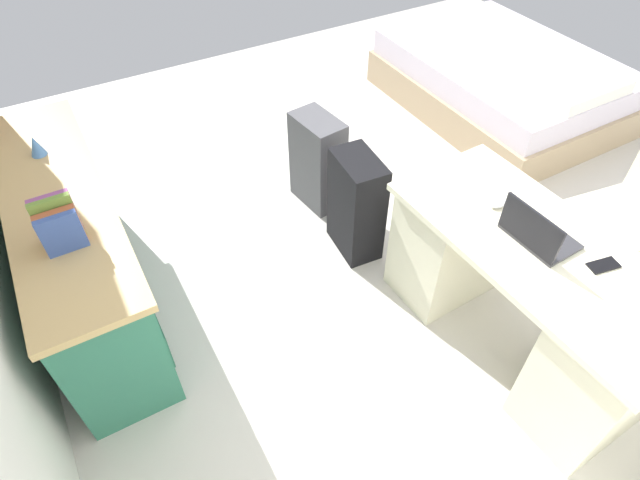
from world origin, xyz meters
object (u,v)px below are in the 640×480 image
laptop (536,233)px  figurine_small (36,146)px  office_chair (629,224)px  bed (502,82)px  suitcase_black (356,206)px  credenza (79,251)px  desk (521,295)px  computer_mouse (499,203)px  suitcase_spare_grey (318,162)px  cell_phone_near_laptop (603,265)px

laptop → figurine_small: (1.74, 1.84, 0.04)m
office_chair → bed: 1.94m
office_chair → suitcase_black: (0.96, 1.19, -0.08)m
bed → laptop: size_ratio=5.99×
credenza → desk: bearing=-127.1°
desk → computer_mouse: 0.48m
office_chair → credenza: (1.33, 2.71, -0.03)m
suitcase_spare_grey → figurine_small: size_ratio=5.91×
suitcase_spare_grey → computer_mouse: (-1.23, -0.32, 0.43)m
credenza → figurine_small: figurine_small is taller
credenza → suitcase_spare_grey: bearing=-85.1°
office_chair → suitcase_black: size_ratio=1.39×
desk → cell_phone_near_laptop: (-0.22, -0.14, 0.36)m
bed → suitcase_spare_grey: size_ratio=2.94×
suitcase_spare_grey → computer_mouse: 1.34m
office_chair → cell_phone_near_laptop: size_ratio=6.91×
computer_mouse → figurine_small: bearing=49.4°
credenza → cell_phone_near_laptop: (-1.61, -1.98, 0.36)m
desk → bed: desk is taller
suitcase_spare_grey → laptop: laptop is taller
credenza → bed: 3.52m
laptop → cell_phone_near_laptop: laptop is taller
desk → credenza: size_ratio=0.81×
suitcase_black → bed: bearing=-62.6°
laptop → computer_mouse: size_ratio=3.18×
desk → laptop: size_ratio=4.60×
computer_mouse → cell_phone_near_laptop: 0.54m
credenza → suitcase_spare_grey: credenza is taller
bed → suitcase_spare_grey: bearing=98.7°
bed → figurine_small: size_ratio=17.34×
suitcase_black → office_chair: bearing=-123.8°
suitcase_black → laptop: 1.12m
suitcase_spare_grey → laptop: bearing=-176.2°
desk → figurine_small: (1.78, 1.85, 0.44)m
office_chair → credenza: size_ratio=0.52×
computer_mouse → figurine_small: figurine_small is taller
office_chair → suitcase_black: 1.53m
desk → computer_mouse: bearing=-3.2°
laptop → office_chair: bearing=-88.8°
credenza → figurine_small: (0.39, 0.00, 0.44)m
suitcase_black → cell_phone_near_laptop: cell_phone_near_laptop is taller
office_chair → laptop: 0.96m
desk → bed: 2.46m
suitcase_spare_grey → suitcase_black: bearing=170.6°
desk → cell_phone_near_laptop: size_ratio=10.77×
desk → computer_mouse: computer_mouse is taller
bed → figurine_small: (-0.04, 3.49, 0.59)m
suitcase_black → suitcase_spare_grey: suitcase_black is taller
credenza → figurine_small: bearing=0.2°
desk → bed: size_ratio=0.77×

